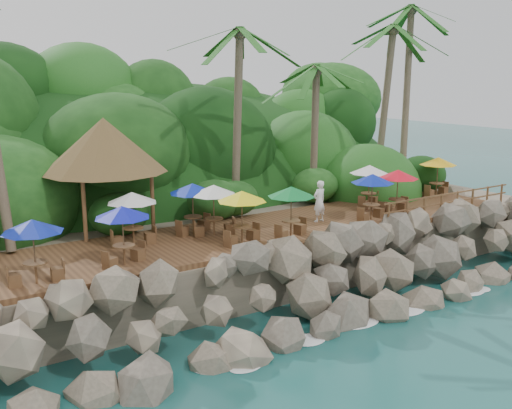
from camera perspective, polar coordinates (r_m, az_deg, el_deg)
ground at (r=21.13m, az=9.10°, el=-12.05°), size 140.00×140.00×0.00m
land_base at (r=33.72m, az=-9.30°, el=-0.81°), size 32.00×25.20×2.10m
jungle_hill at (r=40.77m, az=-13.53°, el=-0.19°), size 44.80×28.00×15.40m
seawall at (r=22.10m, az=5.71°, el=-7.60°), size 29.00×4.00×2.30m
terrace at (r=24.87m, az=0.00°, el=-2.70°), size 26.00×5.00×0.20m
jungle_foliage at (r=33.09m, az=-8.53°, el=-2.91°), size 44.00×16.00×12.00m
foam_line at (r=21.32m, az=8.56°, el=-11.71°), size 25.20×0.80×0.06m
palms at (r=27.49m, az=-0.94°, el=18.21°), size 27.87×6.91×13.02m
palapa at (r=25.27m, az=-14.15°, el=5.46°), size 5.07×5.07×4.60m
dining_clusters at (r=24.43m, az=1.54°, el=1.34°), size 22.82×4.57×2.04m
railing at (r=28.96m, az=17.81°, el=0.32°), size 8.30×0.10×1.00m
waiter at (r=26.24m, az=6.00°, el=0.31°), size 0.71×0.51×1.82m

